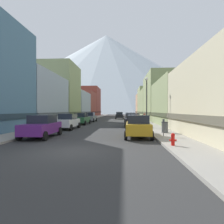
# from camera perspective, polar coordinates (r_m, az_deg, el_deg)

# --- Properties ---
(ground_plane) EXTENTS (400.00, 400.00, 0.00)m
(ground_plane) POSITION_cam_1_polar(r_m,az_deg,el_deg) (10.31, -11.77, -11.49)
(ground_plane) COLOR #2E2E2E
(sidewalk_left) EXTENTS (2.50, 100.00, 0.15)m
(sidewalk_left) POSITION_cam_1_polar(r_m,az_deg,el_deg) (45.65, -7.74, -2.16)
(sidewalk_left) COLOR gray
(sidewalk_left) RESTS_ON ground
(sidewalk_right) EXTENTS (2.50, 100.00, 0.15)m
(sidewalk_right) POSITION_cam_1_polar(r_m,az_deg,el_deg) (44.92, 8.11, -2.20)
(sidewalk_right) COLOR gray
(sidewalk_right) RESTS_ON ground
(storefront_left_1) EXTENTS (6.36, 12.70, 7.70)m
(storefront_left_1) POSITION_cam_1_polar(r_m,az_deg,el_deg) (31.02, -21.68, 3.31)
(storefront_left_1) COLOR #99A5B2
(storefront_left_1) RESTS_ON ground
(storefront_left_2) EXTENTS (9.32, 9.58, 11.94)m
(storefront_left_2) POSITION_cam_1_polar(r_m,az_deg,el_deg) (42.55, -16.73, 5.34)
(storefront_left_2) COLOR #8C9966
(storefront_left_2) RESTS_ON ground
(storefront_left_3) EXTENTS (6.33, 12.76, 7.27)m
(storefront_left_3) POSITION_cam_1_polar(r_m,az_deg,el_deg) (53.20, -10.82, 1.89)
(storefront_left_3) COLOR #99A5B2
(storefront_left_3) RESTS_ON ground
(storefront_left_4) EXTENTS (7.24, 12.63, 8.60)m
(storefront_left_4) POSITION_cam_1_polar(r_m,az_deg,el_deg) (66.06, -8.39, 2.16)
(storefront_left_4) COLOR brown
(storefront_left_4) RESTS_ON ground
(storefront_left_5) EXTENTS (9.47, 12.28, 11.64)m
(storefront_left_5) POSITION_cam_1_polar(r_m,az_deg,el_deg) (79.11, -7.22, 2.96)
(storefront_left_5) COLOR brown
(storefront_left_5) RESTS_ON ground
(storefront_right_1) EXTENTS (8.23, 12.48, 6.49)m
(storefront_right_1) POSITION_cam_1_polar(r_m,az_deg,el_deg) (28.83, 21.32, 2.37)
(storefront_right_1) COLOR #8C9966
(storefront_right_1) RESTS_ON ground
(storefront_right_2) EXTENTS (6.60, 13.38, 9.78)m
(storefront_right_2) POSITION_cam_1_polar(r_m,az_deg,el_deg) (41.80, 14.58, 3.97)
(storefront_right_2) COLOR #8C9966
(storefront_right_2) RESTS_ON ground
(storefront_right_3) EXTENTS (7.05, 8.62, 7.92)m
(storefront_right_3) POSITION_cam_1_polar(r_m,az_deg,el_deg) (53.04, 12.45, 2.23)
(storefront_right_3) COLOR #8C9966
(storefront_right_3) RESTS_ON ground
(storefront_right_4) EXTENTS (7.25, 10.17, 9.55)m
(storefront_right_4) POSITION_cam_1_polar(r_m,az_deg,el_deg) (62.67, 11.16, 2.68)
(storefront_right_4) COLOR #8C9966
(storefront_right_4) RESTS_ON ground
(storefront_right_5) EXTENTS (8.12, 10.10, 8.30)m
(storefront_right_5) POSITION_cam_1_polar(r_m,az_deg,el_deg) (72.97, 10.42, 1.88)
(storefront_right_5) COLOR tan
(storefront_right_5) RESTS_ON ground
(car_left_0) EXTENTS (2.15, 4.44, 1.78)m
(car_left_0) POSITION_cam_1_polar(r_m,az_deg,el_deg) (16.02, -20.34, -4.00)
(car_left_0) COLOR #591E72
(car_left_0) RESTS_ON ground
(car_left_1) EXTENTS (2.15, 4.44, 1.78)m
(car_left_1) POSITION_cam_1_polar(r_m,az_deg,el_deg) (22.45, -13.22, -2.72)
(car_left_1) COLOR silver
(car_left_1) RESTS_ON ground
(car_left_2) EXTENTS (2.19, 4.46, 1.78)m
(car_left_2) POSITION_cam_1_polar(r_m,az_deg,el_deg) (29.42, -9.17, -1.98)
(car_left_2) COLOR #265933
(car_left_2) RESTS_ON ground
(car_left_3) EXTENTS (2.10, 4.42, 1.78)m
(car_left_3) POSITION_cam_1_polar(r_m,az_deg,el_deg) (36.76, -6.60, -1.50)
(car_left_3) COLOR slate
(car_left_3) RESTS_ON ground
(car_right_0) EXTENTS (2.19, 4.46, 1.78)m
(car_right_0) POSITION_cam_1_polar(r_m,az_deg,el_deg) (15.30, 7.79, -4.18)
(car_right_0) COLOR #B28419
(car_right_0) RESTS_ON ground
(car_right_1) EXTENTS (2.08, 4.41, 1.78)m
(car_right_1) POSITION_cam_1_polar(r_m,az_deg,el_deg) (24.60, 6.18, -2.44)
(car_right_1) COLOR black
(car_right_1) RESTS_ON ground
(car_right_2) EXTENTS (2.08, 4.41, 1.78)m
(car_right_2) POSITION_cam_1_polar(r_m,az_deg,el_deg) (32.70, 5.52, -1.73)
(car_right_2) COLOR black
(car_right_2) RESTS_ON ground
(car_driving_0) EXTENTS (2.06, 4.40, 1.78)m
(car_driving_0) POSITION_cam_1_polar(r_m,az_deg,el_deg) (48.28, 2.27, -1.04)
(car_driving_0) COLOR black
(car_driving_0) RESTS_ON ground
(fire_hydrant_near) EXTENTS (0.40, 0.22, 0.70)m
(fire_hydrant_near) POSITION_cam_1_polar(r_m,az_deg,el_deg) (11.36, 17.85, -7.70)
(fire_hydrant_near) COLOR red
(fire_hydrant_near) RESTS_ON sidewalk_right
(parking_meter_near) EXTENTS (0.14, 0.10, 1.33)m
(parking_meter_near) POSITION_cam_1_polar(r_m,az_deg,el_deg) (15.23, 15.25, -3.79)
(parking_meter_near) COLOR #595960
(parking_meter_near) RESTS_ON sidewalk_right
(trash_bin_right) EXTENTS (0.59, 0.59, 0.98)m
(trash_bin_right) POSITION_cam_1_polar(r_m,az_deg,el_deg) (17.67, 15.60, -4.41)
(trash_bin_right) COLOR #4C5156
(trash_bin_right) RESTS_ON sidewalk_right
(potted_plant_0) EXTENTS (0.62, 0.62, 0.90)m
(potted_plant_0) POSITION_cam_1_polar(r_m,az_deg,el_deg) (23.15, -21.19, -3.27)
(potted_plant_0) COLOR gray
(potted_plant_0) RESTS_ON sidewalk_left
(pedestrian_0) EXTENTS (0.36, 0.36, 1.64)m
(pedestrian_0) POSITION_cam_1_polar(r_m,az_deg,el_deg) (33.22, 9.73, -1.69)
(pedestrian_0) COLOR maroon
(pedestrian_0) RESTS_ON sidewalk_right
(streetlamp_right) EXTENTS (0.36, 0.36, 5.86)m
(streetlamp_right) POSITION_cam_1_polar(r_m,az_deg,el_deg) (22.58, 10.39, 5.14)
(streetlamp_right) COLOR black
(streetlamp_right) RESTS_ON sidewalk_right
(mountain_backdrop) EXTENTS (320.78, 320.78, 109.69)m
(mountain_backdrop) POSITION_cam_1_polar(r_m,az_deg,el_deg) (275.96, -1.75, 11.43)
(mountain_backdrop) COLOR silver
(mountain_backdrop) RESTS_ON ground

